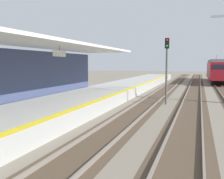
# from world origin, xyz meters

# --- Properties ---
(station_platform) EXTENTS (5.00, 80.00, 0.91)m
(station_platform) POSITION_xyz_m (-2.50, 16.00, 0.45)
(station_platform) COLOR #A8A8A3
(station_platform) RESTS_ON ground
(station_building_with_canopy) EXTENTS (4.85, 24.00, 4.43)m
(station_building_with_canopy) POSITION_xyz_m (-4.30, 11.10, 2.66)
(station_building_with_canopy) COLOR #4C4C4C
(station_building_with_canopy) RESTS_ON ground
(track_pair_nearest_platform) EXTENTS (2.34, 120.00, 0.16)m
(track_pair_nearest_platform) POSITION_xyz_m (1.90, 20.00, 0.05)
(track_pair_nearest_platform) COLOR #4C3D2D
(track_pair_nearest_platform) RESTS_ON ground
(track_pair_middle) EXTENTS (2.34, 120.00, 0.16)m
(track_pair_middle) POSITION_xyz_m (5.30, 20.00, 0.05)
(track_pair_middle) COLOR #4C3D2D
(track_pair_middle) RESTS_ON ground
(approaching_train) EXTENTS (2.93, 19.60, 4.76)m
(approaching_train) POSITION_xyz_m (8.70, 47.69, 2.18)
(approaching_train) COLOR maroon
(approaching_train) RESTS_ON ground
(rail_signal_post) EXTENTS (0.32, 0.34, 5.20)m
(rail_signal_post) POSITION_xyz_m (3.34, 19.97, 3.19)
(rail_signal_post) COLOR #4C4C4C
(rail_signal_post) RESTS_ON ground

